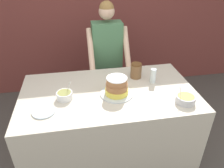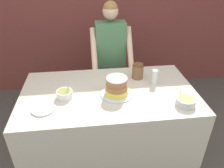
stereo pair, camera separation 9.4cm
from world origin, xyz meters
TOP-DOWN VIEW (x-y plane):
  - wall_back at (0.00, 2.13)m, footprint 10.00×0.05m
  - counter at (0.00, 0.50)m, footprint 1.74×0.99m
  - person_baker at (0.12, 1.31)m, footprint 0.51×0.45m
  - cake at (0.07, 0.43)m, footprint 0.32×0.32m
  - frosting_bowl_olive at (-0.43, 0.44)m, footprint 0.15×0.15m
  - frosting_bowl_yellow at (0.67, 0.19)m, footprint 0.18×0.18m
  - drinking_glass at (0.49, 0.59)m, footprint 0.06×0.06m
  - ceramic_plate at (-0.61, 0.26)m, footprint 0.20×0.20m
  - stoneware_jar at (0.35, 0.73)m, footprint 0.12×0.12m

SIDE VIEW (x-z plane):
  - counter at x=0.00m, z-range 0.00..0.88m
  - ceramic_plate at x=-0.61m, z-range 0.88..0.89m
  - frosting_bowl_yellow at x=0.67m, z-range 0.84..1.00m
  - frosting_bowl_olive at x=-0.43m, z-range 0.83..1.01m
  - drinking_glass at x=0.49m, z-range 0.88..1.04m
  - cake at x=0.07m, z-range 0.87..1.06m
  - stoneware_jar at x=0.35m, z-range 0.88..1.05m
  - person_baker at x=0.12m, z-range 0.17..1.77m
  - wall_back at x=0.00m, z-range 0.00..2.60m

